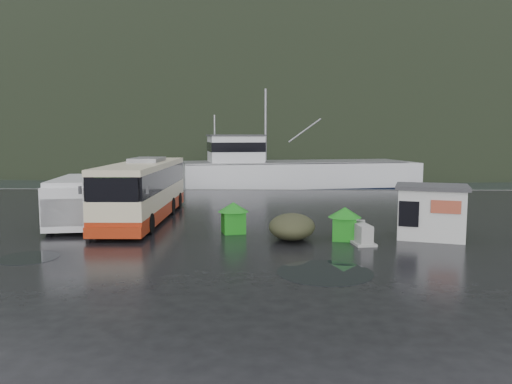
{
  "coord_description": "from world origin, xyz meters",
  "views": [
    {
      "loc": [
        2.92,
        -24.24,
        4.88
      ],
      "look_at": [
        2.19,
        3.44,
        1.7
      ],
      "focal_mm": 35.0,
      "sensor_mm": 36.0,
      "label": 1
    }
  ],
  "objects_px": {
    "fishing_trawler": "(295,181)",
    "coach_bus": "(145,220)",
    "white_van": "(77,226)",
    "waste_bin_right": "(344,240)",
    "ticket_kiosk": "(430,238)",
    "waste_bin_left": "(233,233)",
    "dome_tent": "(292,239)",
    "jersey_barrier_a": "(361,243)",
    "jersey_barrier_b": "(359,237)"
  },
  "relations": [
    {
      "from": "white_van",
      "to": "fishing_trawler",
      "type": "relative_size",
      "value": 0.23
    },
    {
      "from": "coach_bus",
      "to": "jersey_barrier_a",
      "type": "relative_size",
      "value": 7.05
    },
    {
      "from": "white_van",
      "to": "ticket_kiosk",
      "type": "height_order",
      "value": "white_van"
    },
    {
      "from": "waste_bin_right",
      "to": "fishing_trawler",
      "type": "relative_size",
      "value": 0.06
    },
    {
      "from": "dome_tent",
      "to": "jersey_barrier_b",
      "type": "relative_size",
      "value": 2.08
    },
    {
      "from": "waste_bin_left",
      "to": "jersey_barrier_a",
      "type": "bearing_deg",
      "value": -20.57
    },
    {
      "from": "white_van",
      "to": "jersey_barrier_b",
      "type": "relative_size",
      "value": 4.29
    },
    {
      "from": "waste_bin_left",
      "to": "fishing_trawler",
      "type": "height_order",
      "value": "fishing_trawler"
    },
    {
      "from": "white_van",
      "to": "ticket_kiosk",
      "type": "distance_m",
      "value": 18.24
    },
    {
      "from": "dome_tent",
      "to": "jersey_barrier_a",
      "type": "bearing_deg",
      "value": -14.66
    },
    {
      "from": "coach_bus",
      "to": "white_van",
      "type": "bearing_deg",
      "value": -149.02
    },
    {
      "from": "ticket_kiosk",
      "to": "jersey_barrier_b",
      "type": "distance_m",
      "value": 3.32
    },
    {
      "from": "ticket_kiosk",
      "to": "jersey_barrier_a",
      "type": "relative_size",
      "value": 1.82
    },
    {
      "from": "coach_bus",
      "to": "waste_bin_right",
      "type": "xyz_separation_m",
      "value": [
        10.72,
        -5.27,
        0.0
      ]
    },
    {
      "from": "white_van",
      "to": "dome_tent",
      "type": "bearing_deg",
      "value": -24.48
    },
    {
      "from": "dome_tent",
      "to": "jersey_barrier_b",
      "type": "height_order",
      "value": "dome_tent"
    },
    {
      "from": "white_van",
      "to": "waste_bin_right",
      "type": "relative_size",
      "value": 4.06
    },
    {
      "from": "waste_bin_right",
      "to": "jersey_barrier_a",
      "type": "bearing_deg",
      "value": -47.08
    },
    {
      "from": "jersey_barrier_b",
      "to": "waste_bin_left",
      "type": "bearing_deg",
      "value": 171.61
    },
    {
      "from": "dome_tent",
      "to": "jersey_barrier_a",
      "type": "distance_m",
      "value": 3.2
    },
    {
      "from": "waste_bin_left",
      "to": "waste_bin_right",
      "type": "xyz_separation_m",
      "value": [
        5.31,
        -1.54,
        0.0
      ]
    },
    {
      "from": "white_van",
      "to": "dome_tent",
      "type": "relative_size",
      "value": 2.06
    },
    {
      "from": "jersey_barrier_a",
      "to": "dome_tent",
      "type": "bearing_deg",
      "value": 165.34
    },
    {
      "from": "waste_bin_left",
      "to": "jersey_barrier_b",
      "type": "bearing_deg",
      "value": -8.39
    },
    {
      "from": "coach_bus",
      "to": "fishing_trawler",
      "type": "xyz_separation_m",
      "value": [
        9.94,
        25.11,
        0.0
      ]
    },
    {
      "from": "white_van",
      "to": "jersey_barrier_a",
      "type": "relative_size",
      "value": 3.51
    },
    {
      "from": "coach_bus",
      "to": "waste_bin_right",
      "type": "distance_m",
      "value": 11.94
    },
    {
      "from": "coach_bus",
      "to": "waste_bin_left",
      "type": "xyz_separation_m",
      "value": [
        5.41,
        -3.73,
        0.0
      ]
    },
    {
      "from": "waste_bin_left",
      "to": "dome_tent",
      "type": "bearing_deg",
      "value": -26.49
    },
    {
      "from": "jersey_barrier_a",
      "to": "jersey_barrier_b",
      "type": "xyz_separation_m",
      "value": [
        0.17,
        1.33,
        0.0
      ]
    },
    {
      "from": "white_van",
      "to": "waste_bin_left",
      "type": "bearing_deg",
      "value": -20.49
    },
    {
      "from": "white_van",
      "to": "dome_tent",
      "type": "distance_m",
      "value": 11.87
    },
    {
      "from": "coach_bus",
      "to": "ticket_kiosk",
      "type": "bearing_deg",
      "value": -18.83
    },
    {
      "from": "waste_bin_left",
      "to": "fishing_trawler",
      "type": "bearing_deg",
      "value": 81.07
    },
    {
      "from": "jersey_barrier_a",
      "to": "white_van",
      "type": "bearing_deg",
      "value": 164.68
    },
    {
      "from": "waste_bin_right",
      "to": "ticket_kiosk",
      "type": "relative_size",
      "value": 0.48
    },
    {
      "from": "coach_bus",
      "to": "waste_bin_left",
      "type": "relative_size",
      "value": 8.12
    },
    {
      "from": "jersey_barrier_a",
      "to": "fishing_trawler",
      "type": "relative_size",
      "value": 0.06
    },
    {
      "from": "waste_bin_left",
      "to": "ticket_kiosk",
      "type": "xyz_separation_m",
      "value": [
        9.45,
        -1.03,
        0.0
      ]
    },
    {
      "from": "coach_bus",
      "to": "ticket_kiosk",
      "type": "distance_m",
      "value": 15.6
    },
    {
      "from": "white_van",
      "to": "waste_bin_right",
      "type": "height_order",
      "value": "white_van"
    },
    {
      "from": "white_van",
      "to": "jersey_barrier_b",
      "type": "distance_m",
      "value": 14.95
    },
    {
      "from": "white_van",
      "to": "dome_tent",
      "type": "height_order",
      "value": "white_van"
    },
    {
      "from": "waste_bin_left",
      "to": "waste_bin_right",
      "type": "bearing_deg",
      "value": -16.14
    },
    {
      "from": "coach_bus",
      "to": "ticket_kiosk",
      "type": "xyz_separation_m",
      "value": [
        14.86,
        -4.76,
        0.0
      ]
    },
    {
      "from": "jersey_barrier_b",
      "to": "waste_bin_right",
      "type": "bearing_deg",
      "value": -142.41
    },
    {
      "from": "ticket_kiosk",
      "to": "jersey_barrier_a",
      "type": "bearing_deg",
      "value": -144.31
    },
    {
      "from": "fishing_trawler",
      "to": "coach_bus",
      "type": "bearing_deg",
      "value": -124.11
    },
    {
      "from": "coach_bus",
      "to": "fishing_trawler",
      "type": "height_order",
      "value": "fishing_trawler"
    },
    {
      "from": "white_van",
      "to": "fishing_trawler",
      "type": "bearing_deg",
      "value": 55.19
    }
  ]
}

